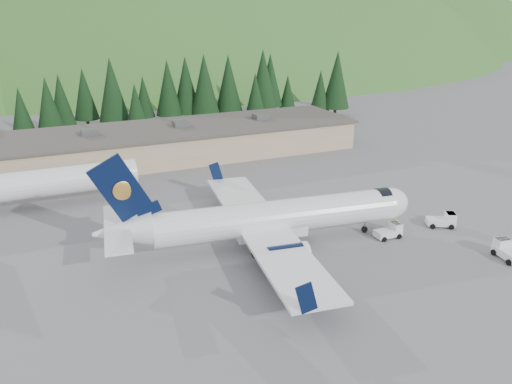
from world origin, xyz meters
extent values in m
plane|color=#5E5E63|center=(0.00, 0.00, 0.00)|extent=(600.00, 600.00, 0.00)
cylinder|color=white|center=(0.00, 0.00, 3.24)|extent=(26.91, 6.88, 3.58)
ellipsoid|color=white|center=(13.23, -1.66, 3.24)|extent=(5.07, 4.13, 3.58)
cylinder|color=black|center=(12.29, -1.54, 3.67)|extent=(1.69, 3.10, 2.95)
cone|color=white|center=(-16.07, 2.02, 3.62)|extent=(6.12, 4.27, 3.58)
cube|color=white|center=(-0.95, 0.12, 1.73)|extent=(7.94, 3.98, 0.95)
cube|color=white|center=(-1.89, 0.24, 2.29)|extent=(9.24, 32.79, 0.33)
cube|color=black|center=(-1.29, 16.48, 3.52)|extent=(1.93, 0.38, 2.74)
cube|color=black|center=(-5.33, -15.65, 3.52)|extent=(1.93, 0.38, 2.74)
cylinder|color=black|center=(-0.26, 5.60, 1.48)|extent=(4.24, 2.67, 2.19)
cylinder|color=white|center=(1.54, 5.38, 1.48)|extent=(0.86, 2.38, 2.32)
cube|color=white|center=(-0.26, 5.60, 2.00)|extent=(2.11, 0.50, 0.86)
cylinder|color=black|center=(-1.63, -5.36, 1.48)|extent=(4.24, 2.67, 2.19)
cylinder|color=white|center=(0.16, -5.59, 1.48)|extent=(0.86, 2.38, 2.32)
cube|color=white|center=(-1.63, -5.36, 2.00)|extent=(2.11, 0.50, 0.86)
cube|color=black|center=(-15.88, 2.00, 8.08)|extent=(5.88, 1.02, 6.99)
ellipsoid|color=gold|center=(-15.67, 2.16, 7.89)|extent=(1.89, 0.41, 1.89)
ellipsoid|color=gold|center=(-15.71, 1.78, 7.89)|extent=(1.89, 0.41, 1.89)
cube|color=black|center=(-13.42, 1.69, 5.60)|extent=(2.64, 0.56, 1.89)
cube|color=white|center=(-16.54, 2.08, 4.10)|extent=(3.94, 12.12, 0.21)
cylinder|color=slate|center=(10.40, -1.31, 0.86)|extent=(0.21, 0.21, 1.71)
cylinder|color=black|center=(10.40, -1.31, 0.36)|extent=(0.75, 0.35, 0.72)
cylinder|color=slate|center=(-2.51, 2.91, 0.95)|extent=(0.26, 0.26, 1.91)
cylinder|color=black|center=(-2.14, 2.86, 0.52)|extent=(1.08, 0.46, 1.05)
cylinder|color=black|center=(-2.89, 2.96, 0.52)|extent=(1.08, 0.46, 1.05)
cylinder|color=slate|center=(-3.16, -2.20, 0.95)|extent=(0.26, 0.26, 1.91)
cylinder|color=black|center=(-2.78, -2.24, 0.52)|extent=(1.08, 0.46, 1.05)
cylinder|color=black|center=(-3.53, -2.15, 0.52)|extent=(1.08, 0.46, 1.05)
cylinder|color=white|center=(-22.00, 22.00, 3.20)|extent=(22.00, 3.60, 3.60)
cube|color=silver|center=(11.96, -3.50, 0.55)|extent=(3.04, 1.57, 0.70)
cube|color=silver|center=(12.97, -3.52, 1.15)|extent=(1.04, 1.43, 0.90)
cube|color=black|center=(12.97, -3.52, 1.56)|extent=(0.93, 1.32, 0.10)
cylinder|color=black|center=(12.99, -2.72, 0.28)|extent=(0.57, 0.23, 0.56)
cylinder|color=black|center=(12.95, -4.33, 0.28)|extent=(0.57, 0.23, 0.56)
cylinder|color=black|center=(10.98, -2.67, 0.28)|extent=(0.57, 0.23, 0.56)
cylinder|color=black|center=(10.94, -4.28, 0.28)|extent=(0.57, 0.23, 0.56)
cube|color=silver|center=(19.59, -3.50, 0.59)|extent=(3.58, 2.93, 0.75)
cube|color=silver|center=(20.53, -4.01, 1.23)|extent=(1.65, 1.82, 0.96)
cube|color=black|center=(20.53, -4.01, 1.65)|extent=(1.50, 1.68, 0.11)
cylinder|color=black|center=(20.93, -3.26, 0.30)|extent=(0.64, 0.49, 0.60)
cylinder|color=black|center=(20.12, -4.76, 0.30)|extent=(0.64, 0.49, 0.60)
cylinder|color=black|center=(19.06, -2.24, 0.30)|extent=(0.64, 0.49, 0.60)
cylinder|color=black|center=(18.25, -3.74, 0.30)|extent=(0.64, 0.49, 0.60)
cube|color=silver|center=(20.07, -12.71, 0.62)|extent=(2.21, 3.59, 0.79)
cube|color=silver|center=(20.26, -11.60, 1.29)|extent=(1.73, 1.36, 1.01)
cube|color=black|center=(20.26, -11.60, 1.74)|extent=(1.60, 1.23, 0.11)
cylinder|color=black|center=(19.37, -11.46, 0.31)|extent=(0.35, 0.66, 0.63)
cylinder|color=black|center=(21.14, -11.75, 0.31)|extent=(0.35, 0.66, 0.63)
cylinder|color=black|center=(19.01, -13.67, 0.31)|extent=(0.35, 0.66, 0.63)
cube|color=tan|center=(-5.00, 38.00, 2.40)|extent=(70.00, 16.00, 4.80)
cube|color=#47423D|center=(-5.00, 38.00, 4.95)|extent=(71.00, 17.00, 0.40)
cube|color=slate|center=(-15.00, 38.00, 5.60)|extent=(2.50, 2.50, 1.00)
cube|color=slate|center=(0.00, 38.00, 5.60)|extent=(2.50, 2.50, 1.00)
cube|color=slate|center=(15.00, 38.00, 5.60)|extent=(2.50, 2.50, 1.00)
imported|color=yellow|center=(13.69, -2.40, 0.96)|extent=(0.83, 0.79, 1.92)
cone|color=black|center=(-24.97, 58.86, 5.99)|extent=(4.39, 4.39, 8.99)
cone|color=black|center=(-20.16, 58.64, 6.96)|extent=(5.10, 5.10, 10.44)
cone|color=black|center=(-17.59, 62.96, 6.90)|extent=(5.06, 5.06, 10.35)
cone|color=black|center=(-12.59, 67.49, 7.15)|extent=(5.24, 5.24, 10.73)
cone|color=black|center=(-7.60, 61.90, 8.55)|extent=(6.27, 6.27, 12.83)
cone|color=black|center=(-3.98, 56.82, 5.85)|extent=(4.29, 4.29, 8.78)
cone|color=black|center=(-0.41, 66.18, 5.95)|extent=(4.36, 4.36, 8.93)
cone|color=black|center=(4.53, 63.78, 7.93)|extent=(5.81, 5.81, 11.89)
cone|color=black|center=(8.64, 64.11, 8.25)|extent=(6.05, 6.05, 12.38)
cone|color=black|center=(11.99, 61.19, 8.60)|extent=(6.31, 6.31, 12.90)
cone|color=black|center=(17.91, 62.06, 8.38)|extent=(6.14, 6.14, 12.56)
cone|color=black|center=(22.81, 58.28, 6.17)|extent=(4.52, 4.52, 9.25)
cone|color=black|center=(26.83, 63.05, 8.85)|extent=(6.49, 6.49, 13.27)
cone|color=black|center=(29.54, 64.83, 8.16)|extent=(5.98, 5.98, 12.23)
cone|color=black|center=(33.60, 63.52, 5.27)|extent=(3.86, 3.86, 7.90)
cone|color=black|center=(38.56, 56.69, 6.22)|extent=(4.56, 4.56, 9.33)
cone|color=black|center=(42.18, 55.57, 8.66)|extent=(6.35, 6.35, 12.99)
cone|color=black|center=(48.29, 65.57, 5.69)|extent=(4.18, 4.18, 8.54)
ellipsoid|color=#2D5620|center=(40.00, 200.00, -85.00)|extent=(420.00, 300.00, 300.00)
ellipsoid|color=#2D5620|center=(160.00, 240.00, -85.00)|extent=(392.00, 280.00, 280.00)
camera|label=1|loc=(-22.00, -44.04, 24.23)|focal=35.00mm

